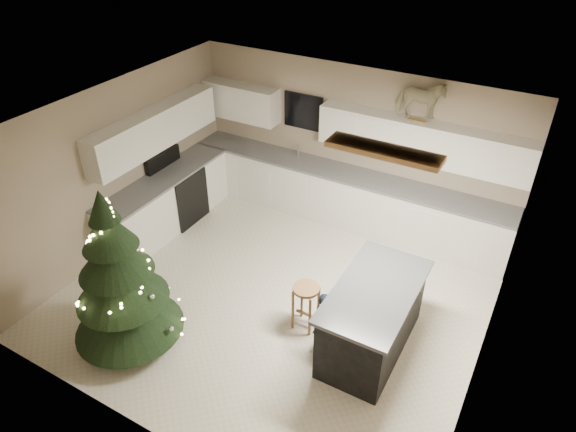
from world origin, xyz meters
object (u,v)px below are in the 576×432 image
Objects in this scene: christmas_tree at (120,285)px; rocking_horse at (420,100)px; island at (372,318)px; bar_stool at (306,297)px; toddler at (325,322)px.

rocking_horse reaches higher than christmas_tree.
island reaches higher than bar_stool.
rocking_horse is at bearing 100.37° from island.
island is at bearing 176.75° from rocking_horse.
island is 3.06m from christmas_tree.
island is 2.56× the size of bar_stool.
christmas_tree is at bearing -144.71° from bar_stool.
island is 0.58m from toddler.
toddler is (2.19, 1.09, -0.50)m from christmas_tree.
island is 0.76× the size of christmas_tree.
christmas_tree is at bearing 136.81° from rocking_horse.
rocking_horse reaches higher than bar_stool.
bar_stool is 0.80× the size of toddler.
christmas_tree is at bearing -152.94° from island.
island is 0.87m from bar_stool.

